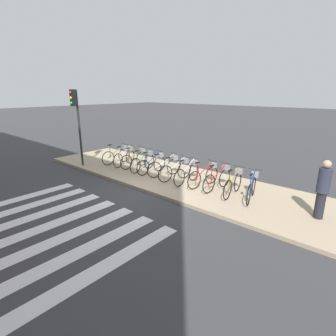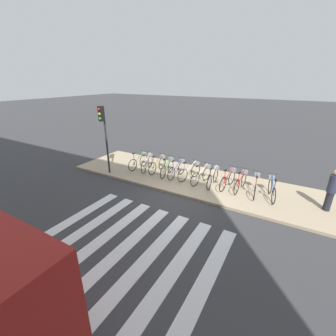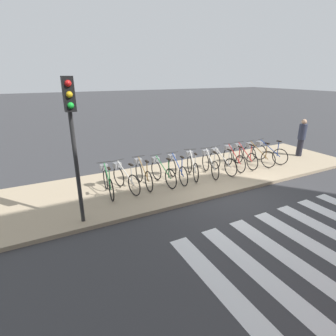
# 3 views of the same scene
# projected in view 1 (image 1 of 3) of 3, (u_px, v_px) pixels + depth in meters

# --- Properties ---
(ground_plane) EXTENTS (120.00, 120.00, 0.00)m
(ground_plane) POSITION_uv_depth(u_px,v_px,m) (141.00, 191.00, 9.99)
(ground_plane) COLOR #38383A
(sidewalk) EXTENTS (13.96, 3.70, 0.12)m
(sidewalk) POSITION_uv_depth(u_px,v_px,m) (172.00, 178.00, 11.31)
(sidewalk) COLOR tan
(sidewalk) RESTS_ON ground_plane
(parked_bicycle_0) EXTENTS (0.46, 1.67, 1.03)m
(parked_bicycle_0) POSITION_uv_depth(u_px,v_px,m) (118.00, 155.00, 13.32)
(parked_bicycle_0) COLOR black
(parked_bicycle_0) RESTS_ON sidewalk
(parked_bicycle_1) EXTENTS (0.53, 1.64, 1.03)m
(parked_bicycle_1) POSITION_uv_depth(u_px,v_px,m) (125.00, 156.00, 12.97)
(parked_bicycle_1) COLOR black
(parked_bicycle_1) RESTS_ON sidewalk
(parked_bicycle_2) EXTENTS (0.46, 1.67, 1.03)m
(parked_bicycle_2) POSITION_uv_depth(u_px,v_px,m) (136.00, 158.00, 12.60)
(parked_bicycle_2) COLOR black
(parked_bicycle_2) RESTS_ON sidewalk
(parked_bicycle_3) EXTENTS (0.46, 1.67, 1.03)m
(parked_bicycle_3) POSITION_uv_depth(u_px,v_px,m) (144.00, 161.00, 12.09)
(parked_bicycle_3) COLOR black
(parked_bicycle_3) RESTS_ON sidewalk
(parked_bicycle_4) EXTENTS (0.46, 1.67, 1.03)m
(parked_bicycle_4) POSITION_uv_depth(u_px,v_px,m) (153.00, 163.00, 11.71)
(parked_bicycle_4) COLOR black
(parked_bicycle_4) RESTS_ON sidewalk
(parked_bicycle_5) EXTENTS (0.65, 1.60, 1.03)m
(parked_bicycle_5) POSITION_uv_depth(u_px,v_px,m) (166.00, 166.00, 11.32)
(parked_bicycle_5) COLOR black
(parked_bicycle_5) RESTS_ON sidewalk
(parked_bicycle_6) EXTENTS (0.57, 1.63, 1.03)m
(parked_bicycle_6) POSITION_uv_depth(u_px,v_px,m) (177.00, 169.00, 10.78)
(parked_bicycle_6) COLOR black
(parked_bicycle_6) RESTS_ON sidewalk
(parked_bicycle_7) EXTENTS (0.46, 1.67, 1.03)m
(parked_bicycle_7) POSITION_uv_depth(u_px,v_px,m) (188.00, 172.00, 10.44)
(parked_bicycle_7) COLOR black
(parked_bicycle_7) RESTS_ON sidewalk
(parked_bicycle_8) EXTENTS (0.46, 1.66, 1.03)m
(parked_bicycle_8) POSITION_uv_depth(u_px,v_px,m) (205.00, 175.00, 10.09)
(parked_bicycle_8) COLOR black
(parked_bicycle_8) RESTS_ON sidewalk
(parked_bicycle_9) EXTENTS (0.46, 1.67, 1.03)m
(parked_bicycle_9) POSITION_uv_depth(u_px,v_px,m) (219.00, 178.00, 9.73)
(parked_bicycle_9) COLOR black
(parked_bicycle_9) RESTS_ON sidewalk
(parked_bicycle_10) EXTENTS (0.46, 1.66, 1.03)m
(parked_bicycle_10) POSITION_uv_depth(u_px,v_px,m) (234.00, 182.00, 9.24)
(parked_bicycle_10) COLOR black
(parked_bicycle_10) RESTS_ON sidewalk
(parked_bicycle_11) EXTENTS (0.58, 1.63, 1.03)m
(parked_bicycle_11) POSITION_uv_depth(u_px,v_px,m) (252.00, 187.00, 8.84)
(parked_bicycle_11) COLOR black
(parked_bicycle_11) RESTS_ON sidewalk
(pedestrian) EXTENTS (0.34, 0.34, 1.73)m
(pedestrian) POSITION_uv_depth(u_px,v_px,m) (323.00, 188.00, 7.37)
(pedestrian) COLOR #23232D
(pedestrian) RESTS_ON sidewalk
(traffic_light) EXTENTS (0.24, 0.40, 3.63)m
(traffic_light) POSITION_uv_depth(u_px,v_px,m) (76.00, 112.00, 12.30)
(traffic_light) COLOR #2D2D2D
(traffic_light) RESTS_ON sidewalk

